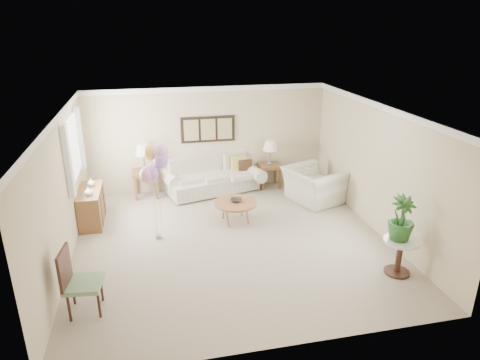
{
  "coord_description": "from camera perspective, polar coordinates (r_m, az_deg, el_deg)",
  "views": [
    {
      "loc": [
        -1.44,
        -7.34,
        4.11
      ],
      "look_at": [
        0.3,
        0.6,
        1.05
      ],
      "focal_mm": 32.0,
      "sensor_mm": 36.0,
      "label": 1
    }
  ],
  "objects": [
    {
      "name": "ground_plane",
      "position": [
        8.53,
        -1.09,
        -8.16
      ],
      "size": [
        6.0,
        6.0,
        0.0
      ],
      "primitive_type": "plane",
      "color": "tan"
    },
    {
      "name": "room_shell",
      "position": [
        7.95,
        -2.08,
        2.41
      ],
      "size": [
        6.04,
        6.04,
        2.6
      ],
      "color": "beige",
      "rests_on": "ground"
    },
    {
      "name": "wall_art_triptych",
      "position": [
        10.71,
        -4.28,
        6.76
      ],
      "size": [
        1.35,
        0.06,
        0.65
      ],
      "color": "black",
      "rests_on": "ground"
    },
    {
      "name": "sofa",
      "position": [
        10.81,
        -3.72,
        0.27
      ],
      "size": [
        2.66,
        1.45,
        0.9
      ],
      "color": "beige",
      "rests_on": "ground"
    },
    {
      "name": "end_table_left",
      "position": [
        10.66,
        -12.51,
        0.67
      ],
      "size": [
        0.61,
        0.56,
        0.67
      ],
      "color": "brown",
      "rests_on": "ground"
    },
    {
      "name": "end_table_right",
      "position": [
        11.07,
        3.97,
        1.62
      ],
      "size": [
        0.56,
        0.51,
        0.61
      ],
      "color": "brown",
      "rests_on": "ground"
    },
    {
      "name": "lamp_left",
      "position": [
        10.47,
        -12.77,
        3.85
      ],
      "size": [
        0.38,
        0.38,
        0.67
      ],
      "color": "gray",
      "rests_on": "end_table_left"
    },
    {
      "name": "lamp_right",
      "position": [
        10.89,
        4.04,
        4.49
      ],
      "size": [
        0.36,
        0.36,
        0.63
      ],
      "color": "gray",
      "rests_on": "end_table_right"
    },
    {
      "name": "coffee_table",
      "position": [
        9.13,
        -0.63,
        -3.14
      ],
      "size": [
        0.92,
        0.92,
        0.46
      ],
      "color": "olive",
      "rests_on": "ground"
    },
    {
      "name": "decor_bowl",
      "position": [
        9.12,
        -0.54,
        -2.71
      ],
      "size": [
        0.31,
        0.31,
        0.06
      ],
      "primitive_type": "imported",
      "rotation": [
        0.0,
        0.0,
        -0.32
      ],
      "color": "#29241F",
      "rests_on": "coffee_table"
    },
    {
      "name": "armchair",
      "position": [
        10.33,
        9.69,
        -0.68
      ],
      "size": [
        1.43,
        1.53,
        0.81
      ],
      "primitive_type": "imported",
      "rotation": [
        0.0,
        0.0,
        1.9
      ],
      "color": "beige",
      "rests_on": "ground"
    },
    {
      "name": "side_table",
      "position": [
        7.8,
        20.58,
        -8.51
      ],
      "size": [
        0.59,
        0.59,
        0.64
      ],
      "color": "silver",
      "rests_on": "ground"
    },
    {
      "name": "potted_plant",
      "position": [
        7.57,
        20.72,
        -4.79
      ],
      "size": [
        0.49,
        0.49,
        0.78
      ],
      "primitive_type": "imported",
      "rotation": [
        0.0,
        0.0,
        0.14
      ],
      "color": "#265024",
      "rests_on": "side_table"
    },
    {
      "name": "accent_chair",
      "position": [
        6.83,
        -20.87,
        -12.33
      ],
      "size": [
        0.58,
        0.58,
        1.06
      ],
      "color": "gray",
      "rests_on": "ground"
    },
    {
      "name": "credenza",
      "position": [
        9.69,
        -19.18,
        -3.29
      ],
      "size": [
        0.46,
        1.2,
        0.74
      ],
      "color": "brown",
      "rests_on": "ground"
    },
    {
      "name": "vase_white",
      "position": [
        9.24,
        -19.57,
        -1.42
      ],
      "size": [
        0.21,
        0.21,
        0.17
      ],
      "primitive_type": "imported",
      "rotation": [
        0.0,
        0.0,
        0.29
      ],
      "color": "white",
      "rests_on": "credenza"
    },
    {
      "name": "vase_sage",
      "position": [
        9.73,
        -19.24,
        -0.3
      ],
      "size": [
        0.2,
        0.2,
        0.17
      ],
      "primitive_type": "imported",
      "rotation": [
        0.0,
        0.0,
        -0.24
      ],
      "color": "#B2BBA7",
      "rests_on": "credenza"
    },
    {
      "name": "balloon_cluster",
      "position": [
        8.18,
        -11.4,
        2.22
      ],
      "size": [
        0.56,
        0.51,
        1.96
      ],
      "color": "gray",
      "rests_on": "ground"
    }
  ]
}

